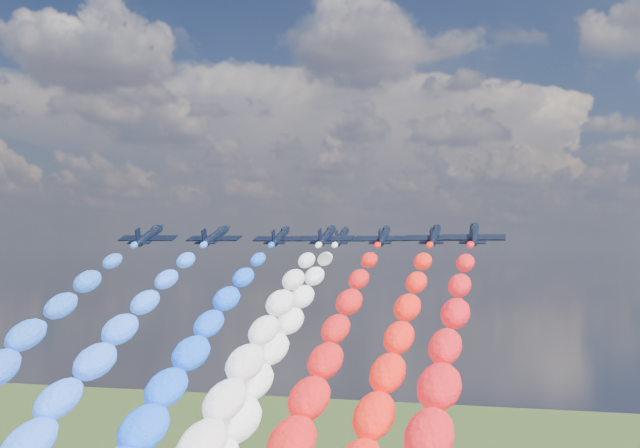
% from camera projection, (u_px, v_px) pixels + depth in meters
% --- Properties ---
extents(jet_0, '(10.46, 13.78, 6.44)m').
position_uv_depth(jet_0, '(149.00, 235.00, 143.76)').
color(jet_0, black).
extents(jet_1, '(10.11, 13.54, 6.44)m').
position_uv_depth(jet_1, '(215.00, 236.00, 151.04)').
color(jet_1, black).
extents(jet_2, '(10.22, 13.61, 6.44)m').
position_uv_depth(jet_2, '(280.00, 236.00, 159.18)').
color(jet_2, black).
extents(trail_2, '(6.77, 100.35, 54.71)m').
position_uv_depth(trail_2, '(154.00, 434.00, 108.36)').
color(trail_2, '#1356FF').
extents(jet_3, '(9.84, 13.34, 6.44)m').
position_uv_depth(jet_3, '(327.00, 236.00, 149.80)').
color(jet_3, black).
extents(jet_4, '(10.23, 13.62, 6.44)m').
position_uv_depth(jet_4, '(342.00, 237.00, 164.48)').
color(jet_4, black).
extents(trail_4, '(6.77, 100.35, 54.71)m').
position_uv_depth(trail_4, '(249.00, 425.00, 113.67)').
color(trail_4, white).
extents(jet_5, '(10.34, 13.69, 6.44)m').
position_uv_depth(jet_5, '(383.00, 236.00, 151.55)').
color(jet_5, black).
extents(trail_5, '(6.77, 100.35, 54.71)m').
position_uv_depth(trail_5, '(300.00, 448.00, 100.74)').
color(trail_5, red).
extents(jet_6, '(9.90, 13.39, 6.44)m').
position_uv_depth(jet_6, '(434.00, 235.00, 140.73)').
color(jet_6, black).
extents(jet_7, '(10.26, 13.64, 6.44)m').
position_uv_depth(jet_7, '(474.00, 235.00, 130.91)').
color(jet_7, black).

